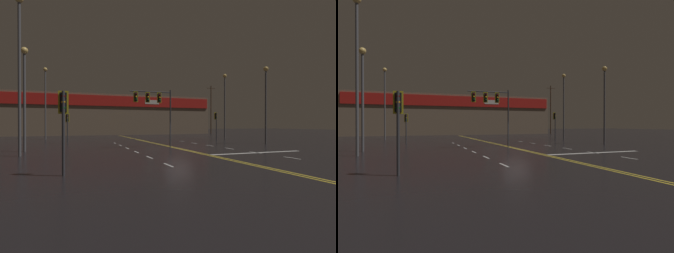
{
  "view_description": "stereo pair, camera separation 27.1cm",
  "coord_description": "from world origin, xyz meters",
  "views": [
    {
      "loc": [
        -9.34,
        -22.22,
        2.19
      ],
      "look_at": [
        0.0,
        2.61,
        2.0
      ],
      "focal_mm": 28.0,
      "sensor_mm": 36.0,
      "label": 1
    },
    {
      "loc": [
        -9.09,
        -22.32,
        2.19
      ],
      "look_at": [
        0.0,
        2.61,
        2.0
      ],
      "focal_mm": 28.0,
      "sensor_mm": 36.0,
      "label": 2
    }
  ],
  "objects": [
    {
      "name": "ground_plane",
      "position": [
        0.0,
        0.0,
        0.0
      ],
      "size": [
        200.0,
        200.0,
        0.0
      ],
      "primitive_type": "plane",
      "color": "black"
    },
    {
      "name": "road_markings",
      "position": [
        0.73,
        -0.95,
        0.0
      ],
      "size": [
        12.91,
        60.0,
        0.01
      ],
      "color": "gold",
      "rests_on": "ground"
    },
    {
      "name": "traffic_signal_median",
      "position": [
        -1.83,
        1.72,
        4.37
      ],
      "size": [
        4.12,
        0.36,
        5.58
      ],
      "color": "#38383D",
      "rests_on": "ground"
    },
    {
      "name": "traffic_signal_corner_northwest",
      "position": [
        -9.58,
        10.13,
        2.55
      ],
      "size": [
        0.42,
        0.36,
        3.47
      ],
      "color": "#38383D",
      "rests_on": "ground"
    },
    {
      "name": "traffic_signal_corner_northeast",
      "position": [
        10.02,
        9.97,
        2.88
      ],
      "size": [
        0.42,
        0.36,
        3.92
      ],
      "color": "#38383D",
      "rests_on": "ground"
    },
    {
      "name": "traffic_signal_corner_southwest",
      "position": [
        -9.6,
        -10.12,
        2.68
      ],
      "size": [
        0.42,
        0.36,
        3.65
      ],
      "color": "#38383D",
      "rests_on": "ground"
    },
    {
      "name": "streetlight_near_right",
      "position": [
        -12.77,
        1.75,
        5.49
      ],
      "size": [
        0.56,
        0.56,
        8.48
      ],
      "color": "#59595E",
      "rests_on": "ground"
    },
    {
      "name": "streetlight_median_approach",
      "position": [
        -12.66,
        19.91,
        6.64
      ],
      "size": [
        0.56,
        0.56,
        10.56
      ],
      "color": "#59595E",
      "rests_on": "ground"
    },
    {
      "name": "streetlight_far_left",
      "position": [
        12.71,
        11.93,
        6.26
      ],
      "size": [
        0.56,
        0.56,
        9.87
      ],
      "color": "#59595E",
      "rests_on": "ground"
    },
    {
      "name": "streetlight_far_right",
      "position": [
        -12.58,
        -1.74,
        6.95
      ],
      "size": [
        0.56,
        0.56,
        11.13
      ],
      "color": "#59595E",
      "rests_on": "ground"
    },
    {
      "name": "streetlight_far_median",
      "position": [
        11.6,
        1.76,
        5.68
      ],
      "size": [
        0.56,
        0.56,
        8.81
      ],
      "color": "#59595E",
      "rests_on": "ground"
    },
    {
      "name": "building_backdrop",
      "position": [
        0.0,
        37.79,
        4.33
      ],
      "size": [
        43.25,
        10.23,
        8.63
      ],
      "color": "#7A6651",
      "rests_on": "ground"
    },
    {
      "name": "utility_pole_row",
      "position": [
        0.03,
        32.95,
        5.86
      ],
      "size": [
        47.86,
        0.26,
        11.51
      ],
      "color": "#4C3828",
      "rests_on": "ground"
    }
  ]
}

